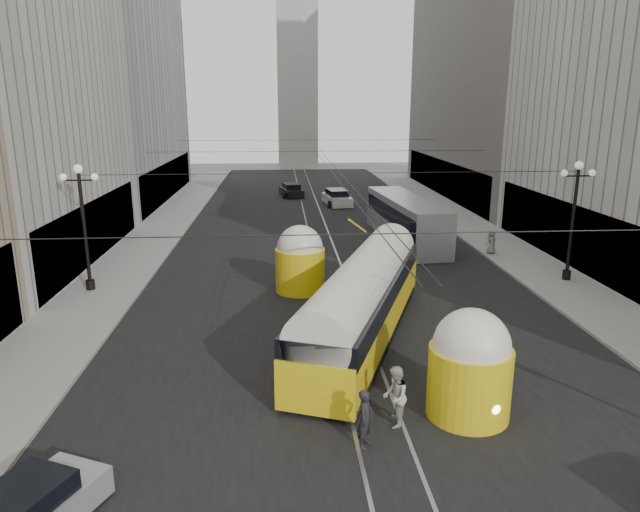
{
  "coord_description": "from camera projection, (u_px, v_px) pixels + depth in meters",
  "views": [
    {
      "loc": [
        -2.78,
        -10.57,
        9.29
      ],
      "look_at": [
        -1.17,
        12.72,
        3.11
      ],
      "focal_mm": 32.0,
      "sensor_mm": 36.0,
      "label": 1
    }
  ],
  "objects": [
    {
      "name": "pedestrian_crossing_a",
      "position": [
        365.0,
        418.0,
        15.86
      ],
      "size": [
        0.65,
        0.74,
        1.71
      ],
      "primitive_type": "imported",
      "rotation": [
        0.0,
        0.0,
        1.1
      ],
      "color": "black",
      "rests_on": "ground"
    },
    {
      "name": "lamppost_left_mid",
      "position": [
        84.0,
        221.0,
        28.32
      ],
      "size": [
        1.86,
        0.44,
        6.37
      ],
      "color": "black",
      "rests_on": "sidewalk_left"
    },
    {
      "name": "city_bus",
      "position": [
        406.0,
        218.0,
        39.75
      ],
      "size": [
        3.59,
        12.27,
        3.07
      ],
      "color": "#B3B7B9",
      "rests_on": "ground"
    },
    {
      "name": "building_right_far",
      "position": [
        509.0,
        32.0,
        56.2
      ],
      "size": [
        12.6,
        32.6,
        32.6
      ],
      "color": "#514C47",
      "rests_on": "ground"
    },
    {
      "name": "pedestrian_sidewalk_right",
      "position": [
        491.0,
        242.0,
        36.11
      ],
      "size": [
        0.85,
        0.69,
        1.51
      ],
      "primitive_type": "imported",
      "rotation": [
        0.0,
        0.0,
        3.51
      ],
      "color": "slate",
      "rests_on": "sidewalk_right"
    },
    {
      "name": "sidewalk_left",
      "position": [
        169.0,
        222.0,
        46.66
      ],
      "size": [
        4.0,
        72.0,
        0.15
      ],
      "primitive_type": "cube",
      "color": "gray",
      "rests_on": "ground"
    },
    {
      "name": "sidewalk_right",
      "position": [
        456.0,
        218.0,
        48.26
      ],
      "size": [
        4.0,
        72.0,
        0.15
      ],
      "primitive_type": "cube",
      "color": "gray",
      "rests_on": "ground"
    },
    {
      "name": "rail_right",
      "position": [
        327.0,
        229.0,
        44.15
      ],
      "size": [
        0.12,
        85.0,
        0.04
      ],
      "primitive_type": "cube",
      "color": "gray",
      "rests_on": "ground"
    },
    {
      "name": "pedestrian_crossing_b",
      "position": [
        395.0,
        397.0,
        16.87
      ],
      "size": [
        0.9,
        1.05,
        1.88
      ],
      "primitive_type": "imported",
      "rotation": [
        0.0,
        0.0,
        -1.81
      ],
      "color": "#B2AEA6",
      "rests_on": "ground"
    },
    {
      "name": "sedan_dark_far",
      "position": [
        291.0,
        190.0,
        59.99
      ],
      "size": [
        2.63,
        4.53,
        1.34
      ],
      "color": "black",
      "rests_on": "ground"
    },
    {
      "name": "building_left_far",
      "position": [
        97.0,
        51.0,
        54.05
      ],
      "size": [
        12.6,
        28.6,
        28.6
      ],
      "color": "#999999",
      "rests_on": "ground"
    },
    {
      "name": "lamppost_right_mid",
      "position": [
        574.0,
        214.0,
        30.0
      ],
      "size": [
        1.86,
        0.44,
        6.37
      ],
      "color": "black",
      "rests_on": "sidewalk_right"
    },
    {
      "name": "catenary",
      "position": [
        320.0,
        153.0,
        41.63
      ],
      "size": [
        25.0,
        72.0,
        0.23
      ],
      "color": "black",
      "rests_on": "ground"
    },
    {
      "name": "streetcar",
      "position": [
        363.0,
        298.0,
        23.14
      ],
      "size": [
        7.25,
        15.09,
        3.5
      ],
      "color": "yellow",
      "rests_on": "ground"
    },
    {
      "name": "road",
      "position": [
        317.0,
        229.0,
        44.1
      ],
      "size": [
        20.0,
        85.0,
        0.02
      ],
      "primitive_type": "cube",
      "color": "black",
      "rests_on": "ground"
    },
    {
      "name": "distant_tower",
      "position": [
        297.0,
        66.0,
        86.07
      ],
      "size": [
        6.0,
        6.0,
        31.36
      ],
      "color": "#B2AFA8",
      "rests_on": "ground"
    },
    {
      "name": "sedan_white_far",
      "position": [
        337.0,
        198.0,
        54.65
      ],
      "size": [
        2.67,
        5.03,
        1.51
      ],
      "color": "white",
      "rests_on": "ground"
    },
    {
      "name": "rail_left",
      "position": [
        308.0,
        229.0,
        44.05
      ],
      "size": [
        0.12,
        85.0,
        0.04
      ],
      "primitive_type": "cube",
      "color": "gray",
      "rests_on": "ground"
    }
  ]
}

